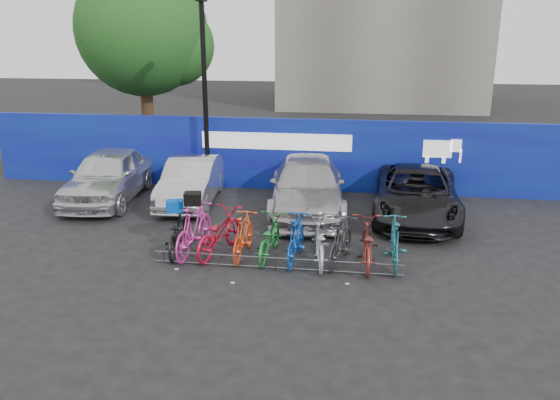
% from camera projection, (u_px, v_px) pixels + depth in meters
% --- Properties ---
extents(ground, '(100.00, 100.00, 0.00)m').
position_uv_depth(ground, '(280.00, 259.00, 12.74)').
color(ground, black).
rests_on(ground, ground).
extents(hoarding, '(22.00, 0.18, 2.40)m').
position_uv_depth(hoarding, '(306.00, 155.00, 18.06)').
color(hoarding, '#100A92').
rests_on(hoarding, ground).
extents(tree, '(5.40, 5.20, 7.80)m').
position_uv_depth(tree, '(148.00, 33.00, 21.72)').
color(tree, '#382314').
rests_on(tree, ground).
extents(lamppost, '(0.25, 0.50, 6.11)m').
position_uv_depth(lamppost, '(205.00, 92.00, 17.34)').
color(lamppost, black).
rests_on(lamppost, ground).
extents(bike_rack, '(5.60, 0.03, 0.30)m').
position_uv_depth(bike_rack, '(276.00, 263.00, 12.12)').
color(bike_rack, '#595B60').
rests_on(bike_rack, ground).
extents(car_0, '(2.36, 4.89, 1.61)m').
position_uv_depth(car_0, '(108.00, 175.00, 17.08)').
color(car_0, silver).
rests_on(car_0, ground).
extents(car_1, '(1.82, 4.29, 1.38)m').
position_uv_depth(car_1, '(192.00, 181.00, 16.85)').
color(car_1, '#A7A7AB').
rests_on(car_1, ground).
extents(car_2, '(2.61, 5.41, 1.52)m').
position_uv_depth(car_2, '(307.00, 186.00, 16.03)').
color(car_2, '#A7A6AB').
rests_on(car_2, ground).
extents(car_3, '(2.64, 5.15, 1.39)m').
position_uv_depth(car_3, '(417.00, 194.00, 15.50)').
color(car_3, black).
rests_on(car_3, ground).
extents(bike_0, '(0.94, 1.99, 1.01)m').
position_uv_depth(bike_0, '(176.00, 232.00, 13.05)').
color(bike_0, black).
rests_on(bike_0, ground).
extents(bike_1, '(0.83, 2.10, 1.23)m').
position_uv_depth(bike_1, '(194.00, 229.00, 12.91)').
color(bike_1, '#D635A2').
rests_on(bike_1, ground).
extents(bike_2, '(1.19, 2.13, 1.06)m').
position_uv_depth(bike_2, '(219.00, 233.00, 12.91)').
color(bike_2, red).
rests_on(bike_2, ground).
extents(bike_3, '(0.58, 1.79, 1.06)m').
position_uv_depth(bike_3, '(243.00, 235.00, 12.73)').
color(bike_3, '#E5491C').
rests_on(bike_3, ground).
extents(bike_4, '(0.78, 1.89, 0.97)m').
position_uv_depth(bike_4, '(269.00, 238.00, 12.72)').
color(bike_4, '#1C7B30').
rests_on(bike_4, ground).
extents(bike_5, '(0.66, 1.89, 1.11)m').
position_uv_depth(bike_5, '(296.00, 239.00, 12.46)').
color(bike_5, '#0E42A5').
rests_on(bike_5, ground).
extents(bike_6, '(0.92, 1.97, 1.00)m').
position_uv_depth(bike_6, '(319.00, 242.00, 12.41)').
color(bike_6, '#ADB1B6').
rests_on(bike_6, ground).
extents(bike_7, '(0.90, 1.85, 1.07)m').
position_uv_depth(bike_7, '(341.00, 241.00, 12.37)').
color(bike_7, '#2A2A2C').
rests_on(bike_7, ground).
extents(bike_8, '(0.75, 2.00, 1.04)m').
position_uv_depth(bike_8, '(367.00, 244.00, 12.27)').
color(bike_8, maroon).
rests_on(bike_8, ground).
extents(bike_9, '(0.54, 1.89, 1.13)m').
position_uv_depth(bike_9, '(395.00, 242.00, 12.22)').
color(bike_9, '#1E646D').
rests_on(bike_9, ground).
extents(cargo_crate, '(0.46, 0.40, 0.28)m').
position_uv_depth(cargo_crate, '(175.00, 206.00, 12.87)').
color(cargo_crate, '#0544AC').
rests_on(cargo_crate, bike_0).
extents(cargo_topcase, '(0.44, 0.41, 0.28)m').
position_uv_depth(cargo_topcase, '(193.00, 198.00, 12.68)').
color(cargo_topcase, black).
rests_on(cargo_topcase, bike_1).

